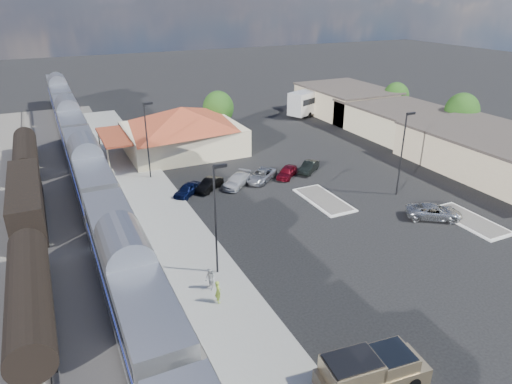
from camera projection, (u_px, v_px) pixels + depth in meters
name	position (u px, v px, depth m)	size (l,w,h in m)	color
ground	(301.00, 216.00, 44.76)	(280.00, 280.00, 0.00)	black
railbed	(66.00, 223.00, 43.13)	(16.00, 100.00, 0.12)	#4C4944
platform	(165.00, 213.00, 44.99)	(5.50, 92.00, 0.18)	gray
passenger_train	(89.00, 176.00, 46.73)	(3.00, 104.00, 5.55)	silver
freight_cars	(27.00, 202.00, 43.02)	(2.80, 46.00, 4.00)	black
station_depot	(182.00, 129.00, 61.59)	(18.35, 12.24, 6.20)	beige
buildings_east	(417.00, 125.00, 66.65)	(14.40, 51.40, 4.80)	#C6B28C
traffic_island_south	(324.00, 200.00, 47.94)	(3.30, 7.50, 0.21)	silver
traffic_island_north	(470.00, 220.00, 43.58)	(3.30, 7.50, 0.21)	silver
lamp_plat_s	(216.00, 212.00, 33.38)	(1.08, 0.25, 9.00)	black
lamp_plat_n	(147.00, 135.00, 51.60)	(1.08, 0.25, 9.00)	black
lamp_lot	(403.00, 147.00, 47.36)	(1.08, 0.25, 9.00)	black
tree_east_b	(462.00, 112.00, 66.33)	(4.94, 4.94, 6.96)	#382314
tree_east_c	(396.00, 97.00, 78.11)	(4.41, 4.41, 6.21)	#382314
tree_depot	(218.00, 108.00, 69.17)	(4.71, 4.71, 6.63)	#382314
pickup_truck	(373.00, 371.00, 25.02)	(6.41, 2.87, 2.15)	tan
suv	(434.00, 212.00, 43.90)	(2.38, 5.16, 1.43)	#9B9FA3
coach_bus	(317.00, 99.00, 82.32)	(13.72, 8.10, 4.38)	silver
person_a	(218.00, 292.00, 31.63)	(0.63, 0.41, 1.73)	#AFD241
person_b	(210.00, 279.00, 33.00)	(0.83, 0.65, 1.72)	silver
parked_car_a	(188.00, 189.00, 49.04)	(1.54, 3.82, 1.30)	#0C153F
parked_car_b	(209.00, 185.00, 50.30)	(1.37, 3.93, 1.30)	black
parked_car_c	(237.00, 181.00, 51.30)	(1.87, 4.60, 1.34)	silver
parked_car_d	(261.00, 175.00, 52.80)	(2.20, 4.78, 1.33)	#989BA0
parked_car_e	(287.00, 172.00, 53.81)	(1.57, 3.91, 1.33)	maroon
parked_car_f	(309.00, 167.00, 55.31)	(1.39, 3.99, 1.32)	black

